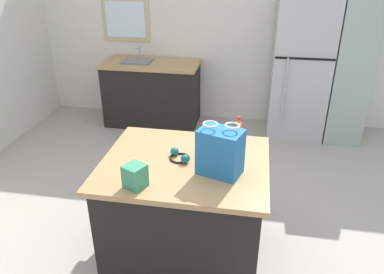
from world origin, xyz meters
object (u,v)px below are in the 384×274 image
at_px(tall_cabinet, 351,60).
at_px(bottle, 238,131).
at_px(kitchen_island, 185,210).
at_px(shopping_bag, 220,152).
at_px(small_box, 135,176).
at_px(refrigerator, 300,69).
at_px(ear_defenders, 180,156).

bearing_deg(tall_cabinet, bottle, -120.52).
height_order(kitchen_island, shopping_bag, shopping_bag).
bearing_deg(shopping_bag, kitchen_island, 157.80).
relative_size(kitchen_island, tall_cabinet, 0.58).
distance_m(small_box, bottle, 0.96).
xyz_separation_m(small_box, bottle, (0.61, 0.75, 0.02)).
xyz_separation_m(refrigerator, ear_defenders, (-1.06, -2.48, -0.00)).
distance_m(refrigerator, ear_defenders, 2.69).
xyz_separation_m(kitchen_island, small_box, (-0.25, -0.37, 0.51)).
xyz_separation_m(tall_cabinet, bottle, (-1.25, -2.13, -0.06)).
distance_m(kitchen_island, tall_cabinet, 3.04).
height_order(refrigerator, tall_cabinet, tall_cabinet).
bearing_deg(kitchen_island, tall_cabinet, 57.32).
relative_size(shopping_bag, bottle, 1.69).
bearing_deg(small_box, ear_defenders, 62.35).
distance_m(refrigerator, tall_cabinet, 0.61).
bearing_deg(tall_cabinet, kitchen_island, -122.68).
height_order(bottle, ear_defenders, bottle).
relative_size(small_box, ear_defenders, 0.73).
distance_m(tall_cabinet, bottle, 2.47).
height_order(tall_cabinet, shopping_bag, tall_cabinet).
bearing_deg(bottle, tall_cabinet, 59.48).
relative_size(bottle, ear_defenders, 1.02).
height_order(small_box, bottle, bottle).
distance_m(refrigerator, small_box, 3.14).
relative_size(kitchen_island, refrigerator, 0.67).
height_order(tall_cabinet, bottle, tall_cabinet).
bearing_deg(shopping_bag, bottle, 79.31).
distance_m(bottle, ear_defenders, 0.54).
relative_size(kitchen_island, bottle, 5.52).
bearing_deg(small_box, refrigerator, 66.26).
height_order(tall_cabinet, small_box, tall_cabinet).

